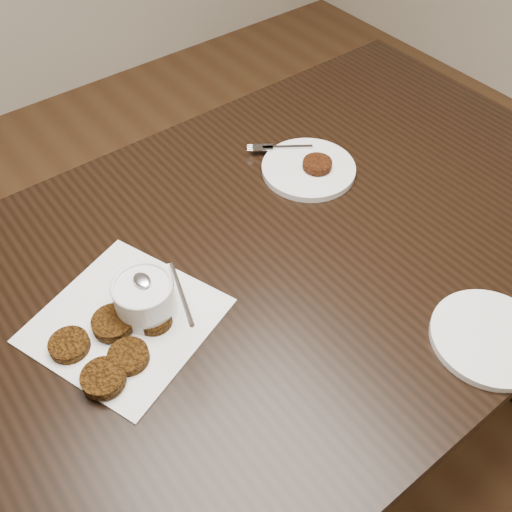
{
  "coord_description": "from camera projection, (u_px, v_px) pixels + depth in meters",
  "views": [
    {
      "loc": [
        -0.43,
        -0.5,
        1.52
      ],
      "look_at": [
        -0.03,
        0.02,
        0.8
      ],
      "focal_mm": 40.05,
      "sensor_mm": 36.0,
      "label": 1
    }
  ],
  "objects": [
    {
      "name": "napkin",
      "position": [
        126.0,
        321.0,
        0.94
      ],
      "size": [
        0.34,
        0.34,
        0.0
      ],
      "primitive_type": "cube",
      "rotation": [
        0.0,
        0.0,
        0.36
      ],
      "color": "white",
      "rests_on": "table"
    },
    {
      "name": "table",
      "position": [
        283.0,
        351.0,
        1.34
      ],
      "size": [
        1.38,
        0.89,
        0.75
      ],
      "primitive_type": "cube",
      "color": "black",
      "rests_on": "floor"
    },
    {
      "name": "sauce_ramekin",
      "position": [
        142.0,
        284.0,
        0.9
      ],
      "size": [
        0.18,
        0.18,
        0.14
      ],
      "primitive_type": null,
      "rotation": [
        0.0,
        0.0,
        0.42
      ],
      "color": "white",
      "rests_on": "napkin"
    },
    {
      "name": "plate_with_patty",
      "position": [
        309.0,
        166.0,
        1.19
      ],
      "size": [
        0.27,
        0.27,
        0.03
      ],
      "primitive_type": null,
      "rotation": [
        0.0,
        0.0,
        -0.61
      ],
      "color": "white",
      "rests_on": "table"
    },
    {
      "name": "floor",
      "position": [
        268.0,
        449.0,
        1.57
      ],
      "size": [
        4.0,
        4.0,
        0.0
      ],
      "primitive_type": "plane",
      "color": "#56371D",
      "rests_on": "ground"
    },
    {
      "name": "patty_cluster",
      "position": [
        114.0,
        338.0,
        0.9
      ],
      "size": [
        0.23,
        0.23,
        0.02
      ],
      "primitive_type": null,
      "rotation": [
        0.0,
        0.0,
        -0.11
      ],
      "color": "#56320B",
      "rests_on": "napkin"
    },
    {
      "name": "plate_empty",
      "position": [
        490.0,
        338.0,
        0.91
      ],
      "size": [
        0.24,
        0.24,
        0.01
      ],
      "primitive_type": "cylinder",
      "rotation": [
        0.0,
        0.0,
        0.33
      ],
      "color": "white",
      "rests_on": "table"
    }
  ]
}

